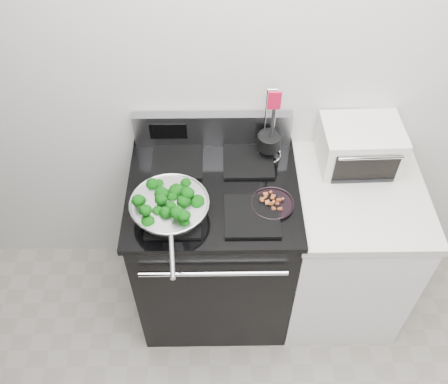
{
  "coord_description": "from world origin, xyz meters",
  "views": [
    {
      "loc": [
        -0.27,
        -0.11,
        2.65
      ],
      "look_at": [
        -0.25,
        1.36,
        0.98
      ],
      "focal_mm": 40.0,
      "sensor_mm": 36.0,
      "label": 1
    }
  ],
  "objects_px": {
    "bacon_plate": "(272,202)",
    "utensil_holder": "(269,145)",
    "toaster_oven": "(360,146)",
    "skillet": "(170,207)",
    "gas_range": "(214,246)"
  },
  "relations": [
    {
      "from": "gas_range",
      "to": "skillet",
      "type": "height_order",
      "value": "gas_range"
    },
    {
      "from": "skillet",
      "to": "toaster_oven",
      "type": "xyz_separation_m",
      "value": [
        0.88,
        0.35,
        0.02
      ]
    },
    {
      "from": "gas_range",
      "to": "utensil_holder",
      "type": "distance_m",
      "value": 0.63
    },
    {
      "from": "gas_range",
      "to": "toaster_oven",
      "type": "height_order",
      "value": "toaster_oven"
    },
    {
      "from": "skillet",
      "to": "bacon_plate",
      "type": "distance_m",
      "value": 0.45
    },
    {
      "from": "bacon_plate",
      "to": "utensil_holder",
      "type": "height_order",
      "value": "utensil_holder"
    },
    {
      "from": "bacon_plate",
      "to": "toaster_oven",
      "type": "relative_size",
      "value": 0.52
    },
    {
      "from": "bacon_plate",
      "to": "utensil_holder",
      "type": "distance_m",
      "value": 0.32
    },
    {
      "from": "skillet",
      "to": "utensil_holder",
      "type": "distance_m",
      "value": 0.58
    },
    {
      "from": "bacon_plate",
      "to": "toaster_oven",
      "type": "bearing_deg",
      "value": 34.22
    },
    {
      "from": "gas_range",
      "to": "skillet",
      "type": "relative_size",
      "value": 2.07
    },
    {
      "from": "utensil_holder",
      "to": "gas_range",
      "type": "bearing_deg",
      "value": -141.87
    },
    {
      "from": "skillet",
      "to": "bacon_plate",
      "type": "relative_size",
      "value": 2.8
    },
    {
      "from": "utensil_holder",
      "to": "toaster_oven",
      "type": "relative_size",
      "value": 1.04
    },
    {
      "from": "gas_range",
      "to": "bacon_plate",
      "type": "relative_size",
      "value": 5.8
    }
  ]
}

